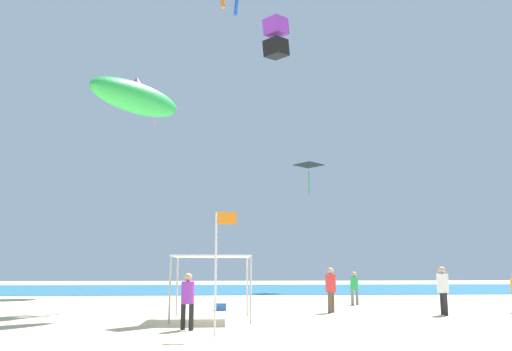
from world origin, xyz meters
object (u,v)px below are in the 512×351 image
person_near_tent (443,286)px  kite_diamond_black (309,167)px  person_far_shore (331,286)px  cooler_box (220,306)px  canopy_tent (212,259)px  person_leftmost (354,285)px  kite_inflatable_green (136,98)px  kite_delta_orange (138,99)px  banner_flag (218,260)px  kite_box_purple (276,38)px  person_central (188,296)px

person_near_tent → kite_diamond_black: (-1.83, 20.52, 9.00)m
person_far_shore → cooler_box: person_far_shore is taller
canopy_tent → person_leftmost: canopy_tent is taller
kite_inflatable_green → kite_delta_orange: bearing=-128.1°
banner_flag → kite_box_purple: size_ratio=1.73×
banner_flag → kite_diamond_black: size_ratio=1.31×
person_far_shore → kite_delta_orange: 23.56m
person_near_tent → banner_flag: size_ratio=0.55×
canopy_tent → person_leftmost: bearing=44.0°
canopy_tent → kite_diamond_black: (7.40, 21.78, 7.94)m
kite_delta_orange → person_near_tent: bearing=103.4°
person_near_tent → kite_delta_orange: kite_delta_orange is taller
kite_box_purple → banner_flag: bearing=117.5°
person_central → banner_flag: bearing=-25.6°
person_central → kite_diamond_black: kite_diamond_black is taller
person_near_tent → person_far_shore: 4.48m
canopy_tent → person_far_shore: canopy_tent is taller
person_near_tent → kite_diamond_black: size_ratio=0.73×
cooler_box → person_near_tent: bearing=-17.2°
cooler_box → kite_inflatable_green: size_ratio=0.14×
person_near_tent → cooler_box: size_ratio=3.34×
person_far_shore → kite_diamond_black: size_ratio=0.71×
person_far_shore → banner_flag: (-4.67, -6.98, 0.99)m
kite_box_purple → person_far_shore: bearing=-156.7°
cooler_box → kite_inflatable_green: 9.76m
person_near_tent → person_central: (-9.89, -4.22, -0.12)m
person_far_shore → kite_box_purple: size_ratio=0.94×
person_leftmost → banner_flag: size_ratio=0.48×
person_near_tent → person_central: person_near_tent is taller
kite_delta_orange → kite_inflatable_green: bearing=71.2°
canopy_tent → kite_diamond_black: 24.33m
kite_delta_orange → banner_flag: bearing=77.3°
kite_box_purple → canopy_tent: bearing=96.1°
person_near_tent → kite_box_purple: bearing=-105.2°
person_far_shore → banner_flag: bearing=177.6°
kite_diamond_black → kite_delta_orange: (-13.65, -3.42, 4.42)m
person_far_shore → kite_delta_orange: (-11.21, 15.77, 13.44)m
kite_diamond_black → person_central: bearing=123.7°
kite_box_purple → person_central: bearing=106.9°
banner_flag → cooler_box: (0.01, 8.42, -1.92)m
cooler_box → kite_inflatable_green: bearing=-146.9°
cooler_box → kite_delta_orange: kite_delta_orange is taller
person_near_tent → person_central: size_ratio=1.12×
person_central → person_far_shore: person_far_shore is taller
person_near_tent → person_far_shore: bearing=-103.6°
kite_inflatable_green → person_far_shore: bearing=138.4°
banner_flag → kite_inflatable_green: bearing=120.9°
person_leftmost → kite_box_purple: 12.90m
cooler_box → kite_box_purple: bearing=-12.9°
canopy_tent → kite_inflatable_green: kite_inflatable_green is taller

